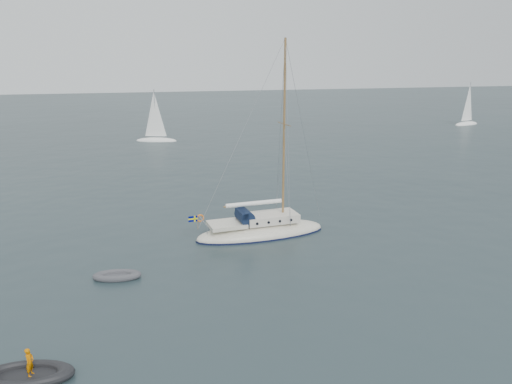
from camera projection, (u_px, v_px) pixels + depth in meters
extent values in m
plane|color=black|center=(273.00, 250.00, 30.79)|extent=(300.00, 300.00, 0.00)
ellipsoid|color=white|center=(261.00, 233.00, 33.42)|extent=(8.86, 2.76, 1.48)
cube|color=silver|center=(271.00, 218.00, 33.33)|extent=(3.54, 1.87, 0.54)
cube|color=white|center=(226.00, 224.00, 32.60)|extent=(2.36, 1.87, 0.25)
cylinder|color=#0F1A32|center=(244.00, 216.00, 32.80)|extent=(0.94, 1.62, 0.94)
cube|color=#0F1A32|center=(241.00, 213.00, 32.70)|extent=(0.44, 1.62, 0.39)
cylinder|color=olive|center=(285.00, 133.00, 32.08)|extent=(0.15, 0.15, 11.81)
cylinder|color=olive|center=(285.00, 124.00, 31.93)|extent=(0.05, 2.17, 0.05)
cylinder|color=olive|center=(254.00, 204.00, 32.75)|extent=(4.13, 0.10, 0.10)
cylinder|color=white|center=(254.00, 203.00, 32.74)|extent=(3.84, 0.28, 0.28)
cylinder|color=#96959E|center=(202.00, 220.00, 32.09)|extent=(0.04, 2.17, 0.04)
torus|color=orange|center=(200.00, 217.00, 32.63)|extent=(0.53, 0.10, 0.53)
cylinder|color=olive|center=(197.00, 221.00, 32.03)|extent=(0.03, 0.03, 0.89)
cube|color=#00095D|center=(192.00, 217.00, 31.88)|extent=(0.59, 0.02, 0.37)
cube|color=#F3EB07|center=(192.00, 217.00, 31.88)|extent=(0.61, 0.03, 0.09)
cube|color=#F3EB07|center=(194.00, 217.00, 31.91)|extent=(0.09, 0.03, 0.39)
cylinder|color=black|center=(249.00, 215.00, 33.88)|extent=(0.18, 0.06, 0.18)
cylinder|color=black|center=(256.00, 224.00, 32.12)|extent=(0.18, 0.06, 0.18)
cylinder|color=black|center=(260.00, 214.00, 34.08)|extent=(0.18, 0.06, 0.18)
cylinder|color=black|center=(268.00, 223.00, 32.32)|extent=(0.18, 0.06, 0.18)
cylinder|color=black|center=(271.00, 213.00, 34.28)|extent=(0.18, 0.06, 0.18)
cylinder|color=black|center=(279.00, 222.00, 32.52)|extent=(0.18, 0.06, 0.18)
cylinder|color=black|center=(282.00, 212.00, 34.48)|extent=(0.18, 0.06, 0.18)
cylinder|color=black|center=(291.00, 221.00, 32.72)|extent=(0.18, 0.06, 0.18)
cube|color=#4B4B50|center=(117.00, 277.00, 26.84)|extent=(1.58, 0.65, 0.09)
cube|color=black|center=(26.00, 376.00, 18.41)|extent=(2.18, 0.91, 0.11)
imported|color=#D56D00|center=(30.00, 362.00, 18.30)|extent=(0.33, 0.44, 1.11)
ellipsoid|color=white|center=(466.00, 124.00, 88.31)|extent=(5.91, 1.97, 0.98)
cylinder|color=#96959E|center=(469.00, 102.00, 87.29)|extent=(0.10, 0.10, 6.89)
cone|color=white|center=(468.00, 102.00, 87.28)|extent=(3.15, 3.15, 6.40)
ellipsoid|color=white|center=(157.00, 141.00, 70.88)|extent=(5.80, 1.93, 0.97)
cylinder|color=#96959E|center=(155.00, 114.00, 69.88)|extent=(0.10, 0.10, 6.77)
cone|color=white|center=(155.00, 114.00, 69.87)|extent=(3.10, 3.10, 6.29)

